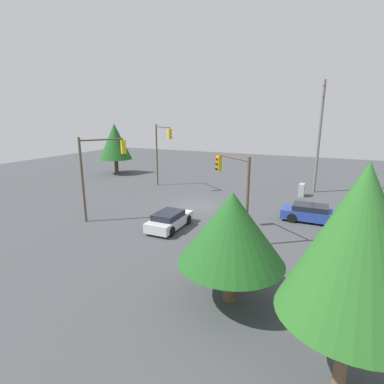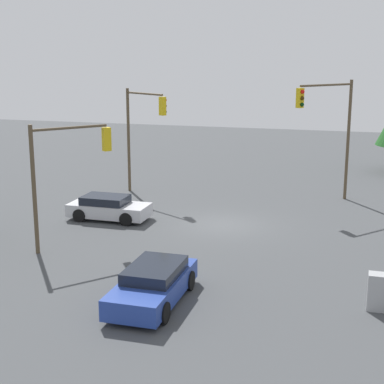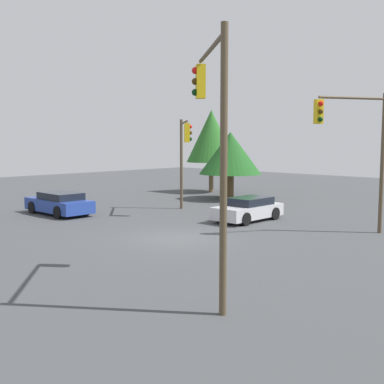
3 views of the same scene
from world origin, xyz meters
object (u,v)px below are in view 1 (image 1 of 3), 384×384
object	(u,v)px
sedan_silver	(169,220)
traffic_signal_aux	(161,145)
electrical_cabinet	(302,190)
traffic_signal_cross	(234,181)
sedan_blue	(313,213)
traffic_signal_main	(99,164)

from	to	relation	value
sedan_silver	traffic_signal_aux	distance (m)	13.32
sedan_silver	electrical_cabinet	bearing A→B (deg)	60.18
traffic_signal_cross	electrical_cabinet	bearing A→B (deg)	-63.48
sedan_silver	electrical_cabinet	distance (m)	15.49
sedan_silver	traffic_signal_cross	distance (m)	5.63
sedan_blue	traffic_signal_cross	world-z (taller)	traffic_signal_cross
sedan_silver	traffic_signal_cross	xyz separation A→B (m)	(0.21, -4.62, 3.20)
sedan_blue	electrical_cabinet	distance (m)	7.76
sedan_blue	sedan_silver	bearing A→B (deg)	-57.66
sedan_blue	traffic_signal_main	distance (m)	16.65
sedan_blue	traffic_signal_aux	world-z (taller)	traffic_signal_aux
sedan_blue	traffic_signal_aux	size ratio (longest dim) A/B	0.66
traffic_signal_main	electrical_cabinet	world-z (taller)	traffic_signal_main
traffic_signal_main	traffic_signal_aux	distance (m)	11.02
sedan_silver	sedan_blue	world-z (taller)	sedan_blue
sedan_blue	traffic_signal_cross	distance (m)	7.92
sedan_silver	sedan_blue	distance (m)	10.90
sedan_silver	electrical_cabinet	world-z (taller)	electrical_cabinet
traffic_signal_aux	traffic_signal_main	bearing A→B (deg)	-45.36
traffic_signal_cross	traffic_signal_aux	bearing A→B (deg)	-2.64
traffic_signal_cross	electrical_cabinet	world-z (taller)	traffic_signal_cross
traffic_signal_cross	traffic_signal_aux	size ratio (longest dim) A/B	0.80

